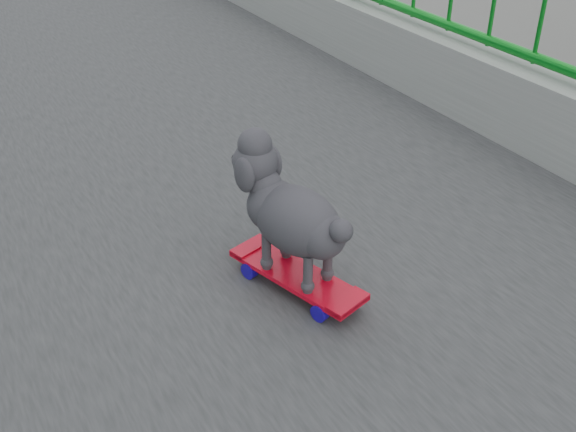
{
  "coord_description": "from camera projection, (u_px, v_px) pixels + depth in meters",
  "views": [
    {
      "loc": [
        -0.66,
        1.0,
        8.2
      ],
      "look_at": [
        0.11,
        2.38,
        7.22
      ],
      "focal_mm": 42.0,
      "sensor_mm": 36.0,
      "label": 1
    }
  ],
  "objects": [
    {
      "name": "skateboard",
      "position": [
        297.0,
        277.0,
        1.91
      ],
      "size": [
        0.25,
        0.45,
        0.06
      ],
      "rotation": [
        0.0,
        0.0,
        0.3
      ],
      "color": "red",
      "rests_on": "footbridge"
    },
    {
      "name": "poodle",
      "position": [
        291.0,
        212.0,
        1.82
      ],
      "size": [
        0.25,
        0.42,
        0.36
      ],
      "rotation": [
        0.0,
        0.0,
        0.3
      ],
      "color": "#2B282D",
      "rests_on": "skateboard"
    }
  ]
}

